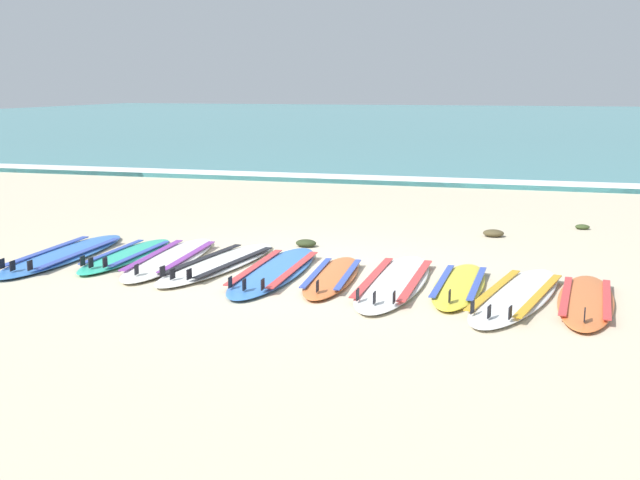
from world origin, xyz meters
TOP-DOWN VIEW (x-y plane):
  - ground_plane at (0.00, 0.00)m, footprint 80.00×80.00m
  - sea at (0.00, 37.74)m, footprint 80.00×60.00m
  - wave_foam_strip at (0.00, 8.14)m, footprint 80.00×0.81m
  - surfboard_0 at (-3.03, -0.10)m, footprint 0.70×2.58m
  - surfboard_1 at (-2.26, 0.06)m, footprint 0.53×2.07m
  - surfboard_2 at (-1.67, 0.06)m, footprint 0.78×2.48m
  - surfboard_3 at (-1.01, -0.03)m, footprint 0.94×2.49m
  - surfboard_4 at (-0.27, -0.21)m, footprint 0.67×2.52m
  - surfboard_5 at (0.42, -0.29)m, footprint 0.60×1.98m
  - surfboard_6 at (1.10, -0.32)m, footprint 0.67×2.56m
  - surfboard_7 at (1.78, -0.30)m, footprint 0.55×2.00m
  - surfboard_8 at (2.36, -0.55)m, footprint 1.15×2.54m
  - surfboard_9 at (3.01, -0.56)m, footprint 0.68×2.12m
  - seaweed_clump_near_shoreline at (-0.35, 1.31)m, footprint 0.27×0.22m
  - seaweed_clump_mid_sand at (1.97, 2.65)m, footprint 0.29×0.23m
  - seaweed_clump_by_the_boards at (3.19, 3.57)m, footprint 0.21×0.16m

SIDE VIEW (x-z plane):
  - ground_plane at x=0.00m, z-range 0.00..0.00m
  - seaweed_clump_by_the_boards at x=3.19m, z-range 0.00..0.07m
  - surfboard_2 at x=-1.67m, z-range -0.05..0.13m
  - surfboard_9 at x=3.01m, z-range -0.05..0.13m
  - surfboard_7 at x=1.78m, z-range -0.05..0.13m
  - surfboard_5 at x=0.42m, z-range -0.05..0.13m
  - surfboard_0 at x=-3.03m, z-range -0.05..0.13m
  - surfboard_6 at x=1.10m, z-range -0.05..0.13m
  - surfboard_4 at x=-0.27m, z-range -0.05..0.13m
  - surfboard_8 at x=2.36m, z-range -0.05..0.13m
  - surfboard_3 at x=-1.01m, z-range -0.05..0.13m
  - surfboard_1 at x=-2.26m, z-range -0.05..0.13m
  - seaweed_clump_near_shoreline at x=-0.35m, z-range 0.00..0.10m
  - sea at x=0.00m, z-range 0.00..0.10m
  - seaweed_clump_mid_sand at x=1.97m, z-range 0.00..0.10m
  - wave_foam_strip at x=0.00m, z-range 0.00..0.11m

